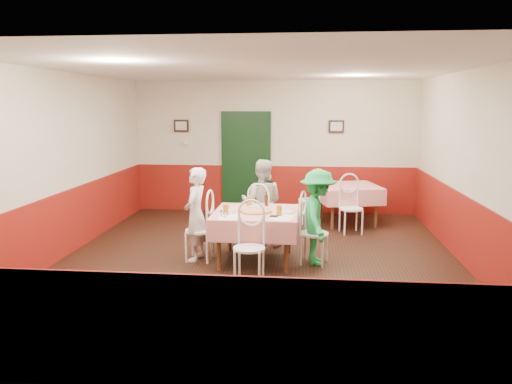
# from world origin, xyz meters

# --- Properties ---
(floor) EXTENTS (7.00, 7.00, 0.00)m
(floor) POSITION_xyz_m (0.00, 0.00, 0.00)
(floor) COLOR black
(floor) RESTS_ON ground
(ceiling) EXTENTS (7.00, 7.00, 0.00)m
(ceiling) POSITION_xyz_m (0.00, 0.00, 2.80)
(ceiling) COLOR white
(ceiling) RESTS_ON back_wall
(back_wall) EXTENTS (6.00, 0.10, 2.80)m
(back_wall) POSITION_xyz_m (0.00, 3.50, 1.40)
(back_wall) COLOR beige
(back_wall) RESTS_ON ground
(front_wall) EXTENTS (6.00, 0.10, 2.80)m
(front_wall) POSITION_xyz_m (0.00, -3.50, 1.40)
(front_wall) COLOR beige
(front_wall) RESTS_ON ground
(left_wall) EXTENTS (0.10, 7.00, 2.80)m
(left_wall) POSITION_xyz_m (-3.00, 0.00, 1.40)
(left_wall) COLOR beige
(left_wall) RESTS_ON ground
(right_wall) EXTENTS (0.10, 7.00, 2.80)m
(right_wall) POSITION_xyz_m (3.00, 0.00, 1.40)
(right_wall) COLOR beige
(right_wall) RESTS_ON ground
(wainscot_back) EXTENTS (6.00, 0.03, 1.00)m
(wainscot_back) POSITION_xyz_m (0.00, 3.48, 0.50)
(wainscot_back) COLOR maroon
(wainscot_back) RESTS_ON ground
(wainscot_front) EXTENTS (6.00, 0.03, 1.00)m
(wainscot_front) POSITION_xyz_m (0.00, -3.48, 0.50)
(wainscot_front) COLOR maroon
(wainscot_front) RESTS_ON ground
(wainscot_left) EXTENTS (0.03, 7.00, 1.00)m
(wainscot_left) POSITION_xyz_m (-2.98, 0.00, 0.50)
(wainscot_left) COLOR maroon
(wainscot_left) RESTS_ON ground
(wainscot_right) EXTENTS (0.03, 7.00, 1.00)m
(wainscot_right) POSITION_xyz_m (2.98, 0.00, 0.50)
(wainscot_right) COLOR maroon
(wainscot_right) RESTS_ON ground
(door) EXTENTS (0.96, 0.06, 2.10)m
(door) POSITION_xyz_m (-0.60, 3.45, 1.05)
(door) COLOR black
(door) RESTS_ON ground
(picture_left) EXTENTS (0.32, 0.03, 0.26)m
(picture_left) POSITION_xyz_m (-2.00, 3.45, 1.85)
(picture_left) COLOR black
(picture_left) RESTS_ON back_wall
(picture_right) EXTENTS (0.32, 0.03, 0.26)m
(picture_right) POSITION_xyz_m (1.30, 3.45, 1.85)
(picture_right) COLOR black
(picture_right) RESTS_ON back_wall
(thermostat) EXTENTS (0.10, 0.03, 0.10)m
(thermostat) POSITION_xyz_m (-1.90, 3.45, 1.50)
(thermostat) COLOR white
(thermostat) RESTS_ON back_wall
(main_table) EXTENTS (1.23, 1.23, 0.77)m
(main_table) POSITION_xyz_m (-0.04, -0.04, 0.38)
(main_table) COLOR red
(main_table) RESTS_ON ground
(second_table) EXTENTS (1.34, 1.34, 0.77)m
(second_table) POSITION_xyz_m (1.50, 2.53, 0.38)
(second_table) COLOR red
(second_table) RESTS_ON ground
(chair_left) EXTENTS (0.45, 0.45, 0.90)m
(chair_left) POSITION_xyz_m (-0.89, -0.04, 0.45)
(chair_left) COLOR white
(chair_left) RESTS_ON ground
(chair_right) EXTENTS (0.50, 0.50, 0.90)m
(chair_right) POSITION_xyz_m (0.81, -0.05, 0.45)
(chair_right) COLOR white
(chair_right) RESTS_ON ground
(chair_far) EXTENTS (0.50, 0.50, 0.90)m
(chair_far) POSITION_xyz_m (-0.03, 0.81, 0.45)
(chair_far) COLOR white
(chair_far) RESTS_ON ground
(chair_near) EXTENTS (0.45, 0.45, 0.90)m
(chair_near) POSITION_xyz_m (-0.05, -0.89, 0.45)
(chair_near) COLOR white
(chair_near) RESTS_ON ground
(chair_second_a) EXTENTS (0.50, 0.50, 0.90)m
(chair_second_a) POSITION_xyz_m (0.75, 2.53, 0.45)
(chair_second_a) COLOR white
(chair_second_a) RESTS_ON ground
(chair_second_b) EXTENTS (0.50, 0.50, 0.90)m
(chair_second_b) POSITION_xyz_m (1.50, 1.78, 0.45)
(chair_second_b) COLOR white
(chair_second_b) RESTS_ON ground
(pizza) EXTENTS (0.45, 0.45, 0.03)m
(pizza) POSITION_xyz_m (-0.04, -0.08, 0.77)
(pizza) COLOR #B74723
(pizza) RESTS_ON main_table
(plate_left) EXTENTS (0.25, 0.25, 0.01)m
(plate_left) POSITION_xyz_m (-0.48, -0.02, 0.77)
(plate_left) COLOR white
(plate_left) RESTS_ON main_table
(plate_right) EXTENTS (0.25, 0.25, 0.01)m
(plate_right) POSITION_xyz_m (0.38, -0.07, 0.77)
(plate_right) COLOR white
(plate_right) RESTS_ON main_table
(plate_far) EXTENTS (0.25, 0.25, 0.01)m
(plate_far) POSITION_xyz_m (-0.06, 0.36, 0.77)
(plate_far) COLOR white
(plate_far) RESTS_ON main_table
(glass_a) EXTENTS (0.08, 0.08, 0.14)m
(glass_a) POSITION_xyz_m (-0.44, -0.31, 0.83)
(glass_a) COLOR #BF7219
(glass_a) RESTS_ON main_table
(glass_b) EXTENTS (0.08, 0.08, 0.14)m
(glass_b) POSITION_xyz_m (0.31, -0.28, 0.83)
(glass_b) COLOR #BF7219
(glass_b) RESTS_ON main_table
(glass_c) EXTENTS (0.08, 0.08, 0.15)m
(glass_c) POSITION_xyz_m (-0.18, 0.38, 0.83)
(glass_c) COLOR #BF7219
(glass_c) RESTS_ON main_table
(beer_bottle) EXTENTS (0.06, 0.06, 0.20)m
(beer_bottle) POSITION_xyz_m (0.08, 0.37, 0.86)
(beer_bottle) COLOR #381C0A
(beer_bottle) RESTS_ON main_table
(shaker_a) EXTENTS (0.04, 0.04, 0.09)m
(shaker_a) POSITION_xyz_m (-0.48, -0.46, 0.81)
(shaker_a) COLOR silver
(shaker_a) RESTS_ON main_table
(shaker_b) EXTENTS (0.04, 0.04, 0.09)m
(shaker_b) POSITION_xyz_m (-0.42, -0.50, 0.81)
(shaker_b) COLOR silver
(shaker_b) RESTS_ON main_table
(shaker_c) EXTENTS (0.04, 0.04, 0.09)m
(shaker_c) POSITION_xyz_m (-0.49, -0.40, 0.81)
(shaker_c) COLOR #B23319
(shaker_c) RESTS_ON main_table
(menu_left) EXTENTS (0.35, 0.44, 0.00)m
(menu_left) POSITION_xyz_m (-0.37, -0.44, 0.76)
(menu_left) COLOR white
(menu_left) RESTS_ON main_table
(menu_right) EXTENTS (0.38, 0.46, 0.00)m
(menu_right) POSITION_xyz_m (0.36, -0.40, 0.76)
(menu_right) COLOR white
(menu_right) RESTS_ON main_table
(wallet) EXTENTS (0.11, 0.09, 0.02)m
(wallet) POSITION_xyz_m (0.24, -0.37, 0.77)
(wallet) COLOR black
(wallet) RESTS_ON main_table
(diner_left) EXTENTS (0.39, 0.54, 1.40)m
(diner_left) POSITION_xyz_m (-0.94, -0.04, 0.70)
(diner_left) COLOR gray
(diner_left) RESTS_ON ground
(diner_far) EXTENTS (0.73, 0.59, 1.43)m
(diner_far) POSITION_xyz_m (-0.03, 0.86, 0.71)
(diner_far) COLOR gray
(diner_far) RESTS_ON ground
(diner_right) EXTENTS (0.55, 0.92, 1.40)m
(diner_right) POSITION_xyz_m (0.86, -0.05, 0.70)
(diner_right) COLOR gray
(diner_right) RESTS_ON ground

